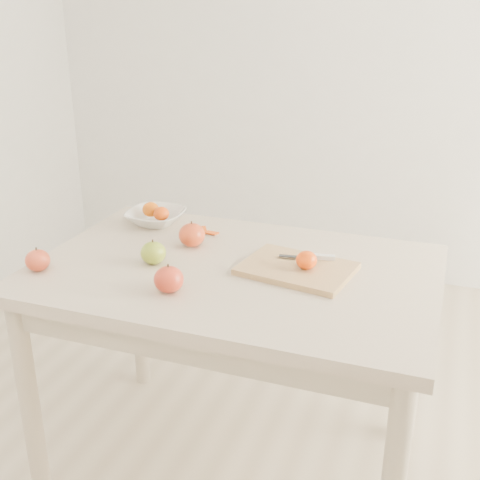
% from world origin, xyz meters
% --- Properties ---
extents(ground, '(3.50, 3.50, 0.00)m').
position_xyz_m(ground, '(0.00, 0.00, 0.00)').
color(ground, '#C6B293').
rests_on(ground, ground).
extents(table, '(1.20, 0.80, 0.75)m').
position_xyz_m(table, '(0.00, 0.00, 0.65)').
color(table, beige).
rests_on(table, ground).
extents(cutting_board, '(0.35, 0.28, 0.02)m').
position_xyz_m(cutting_board, '(0.18, 0.03, 0.76)').
color(cutting_board, tan).
rests_on(cutting_board, table).
extents(board_tangerine, '(0.06, 0.06, 0.05)m').
position_xyz_m(board_tangerine, '(0.21, 0.02, 0.80)').
color(board_tangerine, '#E04A07').
rests_on(board_tangerine, cutting_board).
extents(fruit_bowl, '(0.20, 0.20, 0.05)m').
position_xyz_m(fruit_bowl, '(-0.40, 0.26, 0.77)').
color(fruit_bowl, white).
rests_on(fruit_bowl, table).
extents(bowl_tangerine_near, '(0.06, 0.06, 0.05)m').
position_xyz_m(bowl_tangerine_near, '(-0.42, 0.27, 0.80)').
color(bowl_tangerine_near, '#CB4F07').
rests_on(bowl_tangerine_near, fruit_bowl).
extents(bowl_tangerine_far, '(0.06, 0.06, 0.05)m').
position_xyz_m(bowl_tangerine_far, '(-0.37, 0.25, 0.80)').
color(bowl_tangerine_far, '#CB4B07').
rests_on(bowl_tangerine_far, fruit_bowl).
extents(orange_peel_a, '(0.07, 0.07, 0.01)m').
position_xyz_m(orange_peel_a, '(-0.22, 0.24, 0.75)').
color(orange_peel_a, '#D54C0F').
rests_on(orange_peel_a, table).
extents(orange_peel_b, '(0.05, 0.04, 0.01)m').
position_xyz_m(orange_peel_b, '(-0.17, 0.24, 0.75)').
color(orange_peel_b, '#D54A0F').
rests_on(orange_peel_b, table).
extents(paring_knife, '(0.17, 0.06, 0.01)m').
position_xyz_m(paring_knife, '(0.23, 0.11, 0.78)').
color(paring_knife, white).
rests_on(paring_knife, cutting_board).
extents(apple_green, '(0.08, 0.08, 0.07)m').
position_xyz_m(apple_green, '(-0.24, -0.06, 0.79)').
color(apple_green, '#608919').
rests_on(apple_green, table).
extents(apple_red_e, '(0.08, 0.08, 0.07)m').
position_xyz_m(apple_red_e, '(-0.11, -0.21, 0.79)').
color(apple_red_e, maroon).
rests_on(apple_red_e, table).
extents(apple_red_d, '(0.07, 0.07, 0.07)m').
position_xyz_m(apple_red_d, '(-0.54, -0.22, 0.78)').
color(apple_red_d, maroon).
rests_on(apple_red_d, table).
extents(apple_red_a, '(0.09, 0.09, 0.08)m').
position_xyz_m(apple_red_a, '(-0.19, 0.11, 0.79)').
color(apple_red_a, '#A41C1F').
rests_on(apple_red_a, table).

